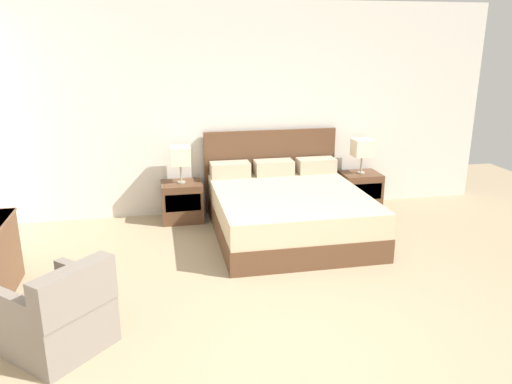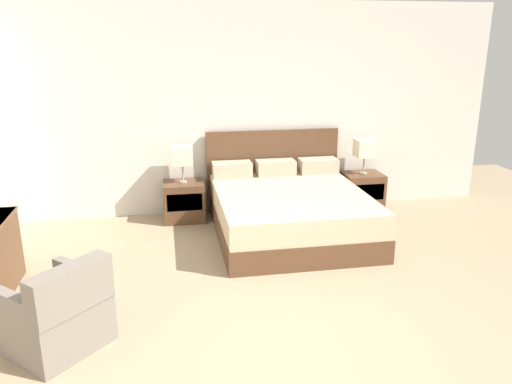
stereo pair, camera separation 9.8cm
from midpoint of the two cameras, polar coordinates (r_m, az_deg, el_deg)
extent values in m
plane|color=#998466|center=(4.10, 6.94, -18.20)|extent=(10.80, 10.80, 0.00)
cube|color=beige|center=(6.96, -1.54, 9.35)|extent=(7.32, 0.06, 2.87)
cube|color=brown|center=(6.27, 4.39, -3.79)|extent=(1.81, 2.07, 0.28)
cube|color=#C6B28E|center=(6.17, 4.45, -1.33)|extent=(1.80, 2.05, 0.29)
cube|color=brown|center=(7.12, 2.31, 2.49)|extent=(1.89, 0.05, 1.16)
cube|color=tan|center=(6.80, -2.35, 2.58)|extent=(0.53, 0.28, 0.20)
cube|color=tan|center=(6.91, 2.67, 2.80)|extent=(0.53, 0.28, 0.20)
cube|color=tan|center=(7.07, 7.51, 3.00)|extent=(0.53, 0.28, 0.20)
cube|color=brown|center=(6.83, -7.82, -1.04)|extent=(0.54, 0.46, 0.53)
cube|color=#3C2718|center=(6.60, -7.74, -1.20)|extent=(0.46, 0.01, 0.23)
cube|color=brown|center=(7.38, 12.40, 0.08)|extent=(0.54, 0.46, 0.53)
cube|color=#3C2718|center=(7.16, 13.11, -0.03)|extent=(0.46, 0.01, 0.23)
cylinder|color=gray|center=(6.75, -7.91, 1.17)|extent=(0.11, 0.11, 0.02)
cylinder|color=gray|center=(6.72, -7.96, 2.20)|extent=(0.02, 0.02, 0.23)
cube|color=beige|center=(6.66, -8.04, 4.17)|extent=(0.26, 0.26, 0.24)
cylinder|color=gray|center=(7.31, 12.53, 2.14)|extent=(0.11, 0.11, 0.02)
cylinder|color=gray|center=(7.28, 12.60, 3.09)|extent=(0.02, 0.02, 0.23)
cube|color=beige|center=(7.22, 12.72, 4.91)|extent=(0.26, 0.26, 0.24)
cube|color=#70665B|center=(4.38, -21.46, -13.75)|extent=(0.96, 0.96, 0.40)
cube|color=#70665B|center=(4.01, -19.74, -10.37)|extent=(0.58, 0.60, 0.36)
cube|color=#70665B|center=(4.11, -25.27, -11.73)|extent=(0.52, 0.50, 0.18)
cube|color=#70665B|center=(4.40, -18.75, -9.06)|extent=(0.52, 0.50, 0.18)
camera|label=1|loc=(0.05, -89.49, 0.15)|focal=35.00mm
camera|label=2|loc=(0.05, 90.51, -0.15)|focal=35.00mm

